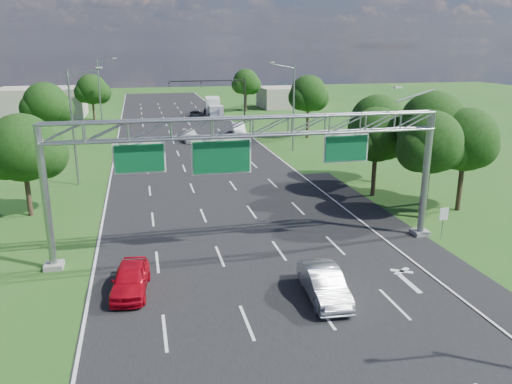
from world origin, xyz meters
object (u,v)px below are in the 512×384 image
object	(u,v)px
red_coupe	(130,279)
silver_sedan	(324,284)
sign_gantry	(253,137)
regulatory_sign	(444,217)
traffic_signal	(223,90)
box_truck	(213,108)

from	to	relation	value
red_coupe	silver_sedan	world-z (taller)	silver_sedan
sign_gantry	silver_sedan	xyz separation A→B (m)	(2.00, -6.61, -6.13)
regulatory_sign	traffic_signal	xyz separation A→B (m)	(-4.92, 54.02, 3.66)
sign_gantry	red_coupe	xyz separation A→B (m)	(-7.15, -3.84, -6.17)
sign_gantry	silver_sedan	bearing A→B (deg)	-73.20
regulatory_sign	traffic_signal	size ratio (longest dim) A/B	0.17
traffic_signal	box_truck	xyz separation A→B (m)	(-0.56, 7.18, -3.65)
traffic_signal	box_truck	size ratio (longest dim) A/B	1.42
regulatory_sign	silver_sedan	world-z (taller)	regulatory_sign
traffic_signal	red_coupe	distance (m)	58.79
regulatory_sign	traffic_signal	world-z (taller)	traffic_signal
sign_gantry	box_truck	xyz separation A→B (m)	(6.59, 60.18, -5.37)
regulatory_sign	red_coupe	world-z (taller)	regulatory_sign
traffic_signal	silver_sedan	world-z (taller)	traffic_signal
regulatory_sign	box_truck	size ratio (longest dim) A/B	0.24
traffic_signal	box_truck	distance (m)	8.07
red_coupe	box_truck	distance (m)	65.49
sign_gantry	traffic_signal	world-z (taller)	sign_gantry
traffic_signal	silver_sedan	bearing A→B (deg)	-94.94
sign_gantry	regulatory_sign	distance (m)	13.25
silver_sedan	box_truck	size ratio (longest dim) A/B	0.54
silver_sedan	red_coupe	bearing A→B (deg)	166.86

